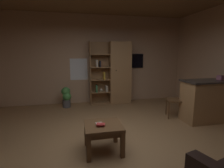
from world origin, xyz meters
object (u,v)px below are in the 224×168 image
Objects in this scene: kitchen_bar_counter at (212,100)px; coffee_table at (103,130)px; table_book_0 at (99,124)px; table_book_1 at (101,124)px; potted_floor_plant at (66,96)px; bookshelf_cabinet at (117,73)px; dining_chair at (179,98)px; tissue_box at (220,78)px; wall_mounted_tv at (131,61)px.

kitchen_bar_counter is 2.46× the size of coffee_table.
table_book_1 reaches higher than table_book_0.
bookshelf_cabinet is at bearing 6.52° from potted_floor_plant.
coffee_table is at bearing -151.35° from dining_chair.
dining_chair reaches higher than table_book_1.
table_book_0 is at bearing -76.19° from potted_floor_plant.
kitchen_bar_counter is at bearing -27.17° from dining_chair.
kitchen_bar_counter is 12.61× the size of tissue_box.
table_book_1 is (-0.05, -0.07, 0.13)m from coffee_table.
tissue_box reaches higher than coffee_table.
tissue_box is 0.14× the size of wall_mounted_tv.
bookshelf_cabinet is 3.15m from table_book_1.
table_book_1 is 0.16× the size of wall_mounted_tv.
tissue_box is (2.07, -2.06, 0.06)m from bookshelf_cabinet.
dining_chair is 1.06× the size of wall_mounted_tv.
dining_chair is at bearing -70.86° from wall_mounted_tv.
potted_floor_plant reaches higher than table_book_0.
coffee_table is at bearing -108.05° from bookshelf_cabinet.
table_book_0 is (-1.00, -2.86, -0.52)m from bookshelf_cabinet.
wall_mounted_tv is at bearing 123.68° from tissue_box.
wall_mounted_tv is (0.55, 0.21, 0.39)m from bookshelf_cabinet.
potted_floor_plant is at bearing 152.27° from dining_chair.
coffee_table is at bearing -17.53° from table_book_0.
table_book_0 is (-0.06, 0.02, 0.11)m from coffee_table.
table_book_0 is 0.13× the size of wall_mounted_tv.
tissue_box is 3.22m from table_book_0.
kitchen_bar_counter is (1.91, -2.06, -0.50)m from bookshelf_cabinet.
potted_floor_plant is at bearing 104.98° from coffee_table.
coffee_table is (-3.01, -0.82, -0.69)m from tissue_box.
tissue_box is at bearing -1.43° from kitchen_bar_counter.
wall_mounted_tv reaches higher than dining_chair.
tissue_box reaches higher than table_book_1.
wall_mounted_tv is at bearing 109.14° from dining_chair.
tissue_box is at bearing 16.10° from table_book_1.
table_book_0 reaches higher than coffee_table.
bookshelf_cabinet is 3.07m from table_book_0.
wall_mounted_tv is at bearing 63.94° from table_book_1.
table_book_1 is at bearing -81.91° from table_book_0.
table_book_1 is at bearing -150.61° from dining_chair.
tissue_box is 0.20× the size of coffee_table.
kitchen_bar_counter is at bearing 16.99° from table_book_1.
bookshelf_cabinet reaches higher than dining_chair.
table_book_0 is at bearing -165.44° from tissue_box.
potted_floor_plant is at bearing 103.64° from table_book_1.
wall_mounted_tv reaches higher than potted_floor_plant.
potted_floor_plant is at bearing 152.38° from kitchen_bar_counter.
coffee_table is 0.71× the size of wall_mounted_tv.
wall_mounted_tv is at bearing 64.22° from coffee_table.
table_book_1 is 3.62m from wall_mounted_tv.
wall_mounted_tv is (-0.66, 1.91, 0.87)m from dining_chair.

